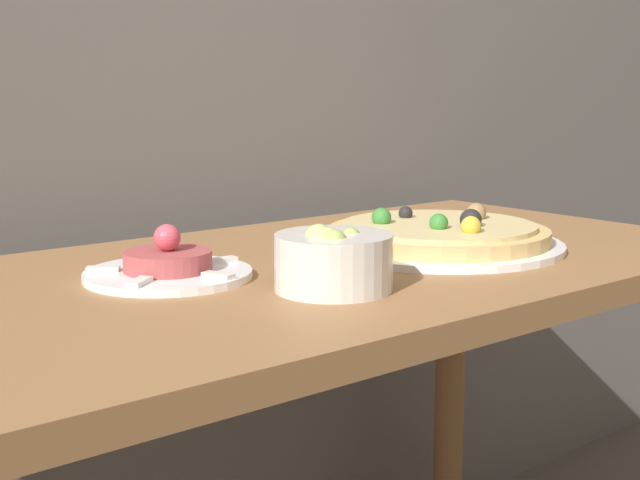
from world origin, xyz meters
TOP-DOWN VIEW (x-y plane):
  - dining_table at (0.00, 0.32)m, footprint 1.28×0.64m
  - pizza_plate at (0.22, 0.29)m, footprint 0.36×0.36m
  - tartare_plate at (-0.18, 0.36)m, footprint 0.21×0.21m
  - small_bowl at (-0.07, 0.18)m, footprint 0.14×0.14m

SIDE VIEW (x-z plane):
  - dining_table at x=0.00m, z-range 0.26..1.01m
  - tartare_plate at x=-0.18m, z-range 0.73..0.80m
  - pizza_plate at x=0.22m, z-range 0.74..0.80m
  - small_bowl at x=-0.07m, z-range 0.75..0.83m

